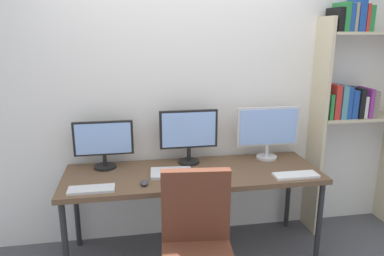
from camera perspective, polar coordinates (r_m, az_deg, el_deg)
name	(u,v)px	position (r m, az deg, el deg)	size (l,w,h in m)	color
wall_back	(185,94)	(3.16, -1.14, 5.38)	(4.44, 0.10, 2.60)	silver
desk	(193,178)	(2.93, 0.17, -7.88)	(2.04, 0.68, 0.74)	brown
bookshelf	(354,95)	(3.54, 24.19, 4.74)	(0.83, 0.28, 2.10)	beige
monitor_left	(104,142)	(3.01, -13.75, -2.17)	(0.48, 0.18, 0.39)	black
monitor_center	(189,133)	(3.03, -0.52, -0.80)	(0.49, 0.18, 0.46)	black
monitor_right	(268,130)	(3.21, 11.87, -0.24)	(0.56, 0.18, 0.46)	silver
keyboard_left	(91,189)	(2.68, -15.58, -9.30)	(0.32, 0.13, 0.02)	silver
keyboard_center	(198,182)	(2.70, 1.02, -8.50)	(0.38, 0.13, 0.02)	silver
keyboard_right	(296,175)	(2.93, 16.05, -7.17)	(0.34, 0.13, 0.02)	silver
computer_mouse	(144,183)	(2.70, -7.53, -8.55)	(0.06, 0.10, 0.03)	#38383D
laptop_closed	(171,173)	(2.86, -3.31, -7.09)	(0.32, 0.22, 0.02)	silver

